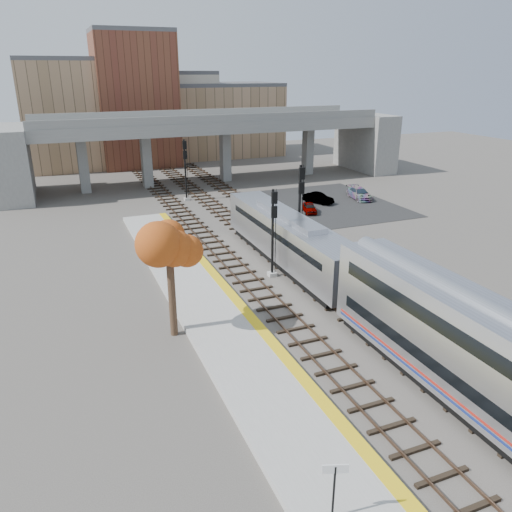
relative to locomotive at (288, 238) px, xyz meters
name	(u,v)px	position (x,y,z in m)	size (l,w,h in m)	color
ground	(361,337)	(-1.00, -12.13, -2.28)	(160.00, 160.00, 0.00)	#47423D
platform	(247,360)	(-8.25, -12.13, -2.10)	(4.50, 60.00, 0.35)	#9E9E99
yellow_strip	(279,350)	(-6.35, -12.13, -1.92)	(0.70, 60.00, 0.01)	yellow
tracks	(285,263)	(-0.07, 0.37, -2.20)	(10.70, 95.00, 0.25)	black
overpass	(211,140)	(3.92, 32.87, 3.53)	(54.00, 12.00, 9.50)	slate
buildings_far	(152,113)	(0.26, 54.44, 5.60)	(43.00, 21.00, 20.60)	tan
parking_lot	(329,203)	(13.00, 15.87, -2.26)	(14.00, 18.00, 0.04)	black
locomotive	(288,238)	(0.00, 0.00, 0.00)	(3.02, 19.05, 4.10)	#A8AAB2
signal_mast_near	(273,235)	(-2.10, -1.70, 1.02)	(0.60, 0.64, 6.76)	#9E9E99
signal_mast_mid	(300,210)	(2.00, 2.03, 1.60)	(0.60, 0.64, 7.61)	#9E9E99
signal_mast_far	(185,170)	(-2.10, 23.74, 1.34)	(0.60, 0.64, 7.23)	#9E9E99
station_sign	(335,480)	(-9.21, -22.78, -0.30)	(0.86, 0.35, 2.27)	black
tree	(169,246)	(-11.15, -7.64, 3.30)	(3.60, 3.60, 7.52)	#382619
car_a	(309,208)	(8.96, 13.18, -1.69)	(1.29, 3.21, 1.09)	#99999E
car_b	(318,198)	(11.83, 16.43, -1.62)	(1.30, 3.74, 1.23)	#99999E
car_c	(359,193)	(17.51, 16.41, -1.57)	(1.86, 4.58, 1.33)	#99999E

